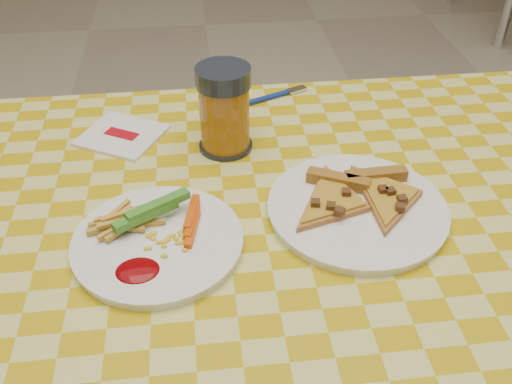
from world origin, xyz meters
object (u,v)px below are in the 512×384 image
at_px(plate_right, 357,210).
at_px(drink_glass, 224,110).
at_px(table, 265,271).
at_px(plate_left, 158,243).

bearing_deg(plate_right, drink_glass, 131.98).
bearing_deg(plate_right, table, -168.16).
height_order(plate_right, drink_glass, drink_glass).
height_order(table, drink_glass, drink_glass).
bearing_deg(drink_glass, plate_left, -115.07).
distance_m(plate_left, plate_right, 0.29).
bearing_deg(table, plate_right, 11.84).
xyz_separation_m(plate_left, plate_right, (0.28, 0.04, 0.00)).
xyz_separation_m(table, drink_glass, (-0.04, 0.22, 0.14)).
height_order(table, plate_right, plate_right).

